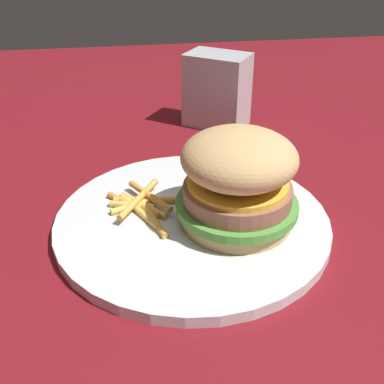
{
  "coord_description": "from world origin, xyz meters",
  "views": [
    {
      "loc": [
        -0.09,
        -0.39,
        0.29
      ],
      "look_at": [
        -0.02,
        0.01,
        0.04
      ],
      "focal_mm": 43.94,
      "sensor_mm": 36.0,
      "label": 1
    }
  ],
  "objects_px": {
    "sandwich": "(238,180)",
    "fries_pile": "(141,205)",
    "napkin_dispenser": "(217,90)",
    "plate": "(192,221)"
  },
  "relations": [
    {
      "from": "plate",
      "to": "fries_pile",
      "type": "xyz_separation_m",
      "value": [
        -0.05,
        0.02,
        0.01
      ]
    },
    {
      "from": "fries_pile",
      "to": "napkin_dispenser",
      "type": "relative_size",
      "value": 0.92
    },
    {
      "from": "sandwich",
      "to": "fries_pile",
      "type": "xyz_separation_m",
      "value": [
        -0.09,
        0.04,
        -0.04
      ]
    },
    {
      "from": "sandwich",
      "to": "napkin_dispenser",
      "type": "distance_m",
      "value": 0.29
    },
    {
      "from": "plate",
      "to": "fries_pile",
      "type": "distance_m",
      "value": 0.06
    },
    {
      "from": "napkin_dispenser",
      "to": "plate",
      "type": "bearing_deg",
      "value": 108.98
    },
    {
      "from": "plate",
      "to": "fries_pile",
      "type": "relative_size",
      "value": 2.83
    },
    {
      "from": "sandwich",
      "to": "plate",
      "type": "bearing_deg",
      "value": 160.67
    },
    {
      "from": "plate",
      "to": "napkin_dispenser",
      "type": "height_order",
      "value": "napkin_dispenser"
    },
    {
      "from": "plate",
      "to": "napkin_dispenser",
      "type": "relative_size",
      "value": 2.61
    }
  ]
}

